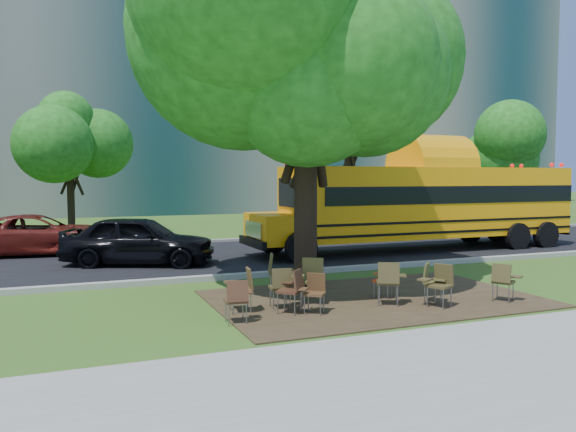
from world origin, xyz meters
name	(u,v)px	position (x,y,z in m)	size (l,w,h in m)	color
ground	(323,298)	(0.00, 0.00, 0.00)	(160.00, 160.00, 0.00)	#375319
sidewalk	(478,369)	(0.00, -5.00, 0.02)	(60.00, 4.00, 0.04)	gray
dirt_patch	(374,299)	(1.00, -0.50, 0.01)	(7.00, 4.50, 0.03)	#382819
asphalt_road	(234,256)	(0.00, 7.00, 0.02)	(80.00, 8.00, 0.04)	black
kerb_near	(276,273)	(0.00, 3.00, 0.07)	(80.00, 0.25, 0.14)	gray
kerb_far	(206,242)	(0.00, 11.10, 0.07)	(80.00, 0.25, 0.14)	gray
building_main	(22,66)	(-8.00, 36.00, 11.00)	(38.00, 16.00, 22.00)	slate
building_right	(379,78)	(24.00, 38.00, 12.50)	(30.00, 16.00, 25.00)	gray
bg_tree_2	(69,143)	(-5.00, 16.00, 4.21)	(4.80, 4.80, 6.62)	black
bg_tree_3	(348,130)	(8.00, 14.00, 5.03)	(5.60, 5.60, 7.84)	black
bg_tree_4	(490,146)	(16.00, 13.00, 4.34)	(5.00, 5.00, 6.85)	black
main_tree	(306,47)	(0.14, 1.31, 5.75)	(7.20, 7.20, 9.36)	black
school_bus	(428,203)	(7.06, 6.00, 1.75)	(12.40, 2.95, 3.02)	#F79807
chair_0	(238,297)	(-2.39, -1.42, 0.51)	(0.58, 0.49, 0.83)	#4D2C1B
chair_1	(282,284)	(-1.25, -0.68, 0.54)	(0.63, 0.51, 0.87)	#42391C
chair_2	(292,286)	(-1.18, -1.10, 0.55)	(0.61, 0.77, 0.90)	#442718
chair_3	(314,289)	(-0.80, -1.24, 0.50)	(0.69, 0.54, 0.80)	#4F341C
chair_4	(390,279)	(0.93, -1.23, 0.58)	(0.79, 0.62, 0.94)	#42391C
chair_5	(432,279)	(1.92, -1.30, 0.53)	(0.58, 0.73, 0.85)	#4D4921
chair_6	(439,281)	(1.82, -1.71, 0.56)	(0.72, 0.61, 0.90)	#473C1F
chair_7	(504,278)	(3.39, -1.82, 0.52)	(0.71, 0.56, 0.85)	#463E1E
chair_8	(243,285)	(-2.04, -0.62, 0.55)	(0.53, 0.64, 0.90)	#4C351B
chair_9	(311,276)	(-0.49, -0.43, 0.60)	(0.82, 0.64, 0.97)	brown
chair_10	(277,270)	(-0.85, 0.67, 0.59)	(0.58, 0.74, 0.95)	#413D1C
chair_11	(385,277)	(1.24, -0.57, 0.49)	(0.54, 0.68, 0.79)	#CB4015
black_car	(139,240)	(-3.22, 6.20, 0.77)	(1.81, 4.51, 1.54)	black
bg_car_red	(38,235)	(-6.14, 9.80, 0.70)	(2.32, 5.04, 1.40)	#57140E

